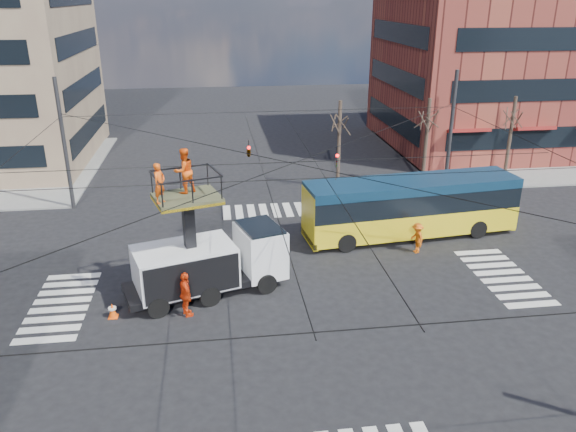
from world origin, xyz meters
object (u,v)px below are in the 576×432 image
Objects in this scene: worker_ground at (186,294)px; traffic_cone at (112,310)px; city_bus at (411,206)px; utility_truck at (209,248)px; flagger at (417,238)px.

traffic_cone is at bearing 64.68° from worker_ground.
city_bus is 18.25× the size of traffic_cone.
utility_truck is 3.75× the size of worker_ground.
utility_truck is 4.69m from traffic_cone.
flagger reaches higher than traffic_cone.
flagger is (11.45, 4.62, -0.18)m from worker_ground.
worker_ground is (3.01, -0.26, 0.66)m from traffic_cone.
city_bus is at bearing 23.78° from traffic_cone.
city_bus reaches higher than traffic_cone.
city_bus is at bearing -80.54° from worker_ground.
flagger is at bearing -88.48° from worker_ground.
traffic_cone is 0.40× the size of flagger.
city_bus is (10.81, 4.85, -0.37)m from utility_truck.
traffic_cone is at bearing -174.19° from utility_truck.
city_bus is 16.24m from traffic_cone.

